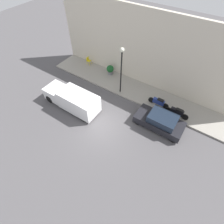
# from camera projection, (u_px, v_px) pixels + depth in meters

# --- Properties ---
(ground_plane) EXTENTS (60.00, 60.00, 0.00)m
(ground_plane) POSITION_uv_depth(u_px,v_px,m) (101.00, 126.00, 14.43)
(ground_plane) COLOR #514F51
(sidewalk) EXTENTS (2.90, 18.48, 0.16)m
(sidewalk) POSITION_uv_depth(u_px,v_px,m) (133.00, 90.00, 17.31)
(sidewalk) COLOR gray
(sidewalk) RESTS_ON ground_plane
(building_facade) EXTENTS (0.30, 18.48, 7.02)m
(building_facade) POSITION_uv_depth(u_px,v_px,m) (145.00, 51.00, 15.60)
(building_facade) COLOR beige
(building_facade) RESTS_ON ground_plane
(parked_car) EXTENTS (1.81, 3.90, 1.34)m
(parked_car) POSITION_uv_depth(u_px,v_px,m) (160.00, 121.00, 13.98)
(parked_car) COLOR black
(parked_car) RESTS_ON ground_plane
(delivery_van) EXTENTS (1.81, 5.29, 1.80)m
(delivery_van) POSITION_uv_depth(u_px,v_px,m) (72.00, 99.00, 15.23)
(delivery_van) COLOR white
(delivery_van) RESTS_ON ground_plane
(motorcycle_blue) EXTENTS (0.30, 1.92, 0.78)m
(motorcycle_blue) POSITION_uv_depth(u_px,v_px,m) (159.00, 102.00, 15.48)
(motorcycle_blue) COLOR navy
(motorcycle_blue) RESTS_ON sidewalk
(motorcycle_black) EXTENTS (0.30, 2.06, 0.85)m
(motorcycle_black) POSITION_uv_depth(u_px,v_px,m) (177.00, 112.00, 14.65)
(motorcycle_black) COLOR black
(motorcycle_black) RESTS_ON sidewalk
(streetlamp) EXTENTS (0.37, 0.37, 4.56)m
(streetlamp) POSITION_uv_depth(u_px,v_px,m) (121.00, 63.00, 14.63)
(streetlamp) COLOR black
(streetlamp) RESTS_ON sidewalk
(potted_plant) EXTENTS (0.76, 0.76, 1.03)m
(potted_plant) POSITION_uv_depth(u_px,v_px,m) (110.00, 70.00, 18.43)
(potted_plant) COLOR slate
(potted_plant) RESTS_ON sidewalk
(cafe_chair) EXTENTS (0.40, 0.40, 0.87)m
(cafe_chair) POSITION_uv_depth(u_px,v_px,m) (88.00, 60.00, 19.69)
(cafe_chair) COLOR yellow
(cafe_chair) RESTS_ON sidewalk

